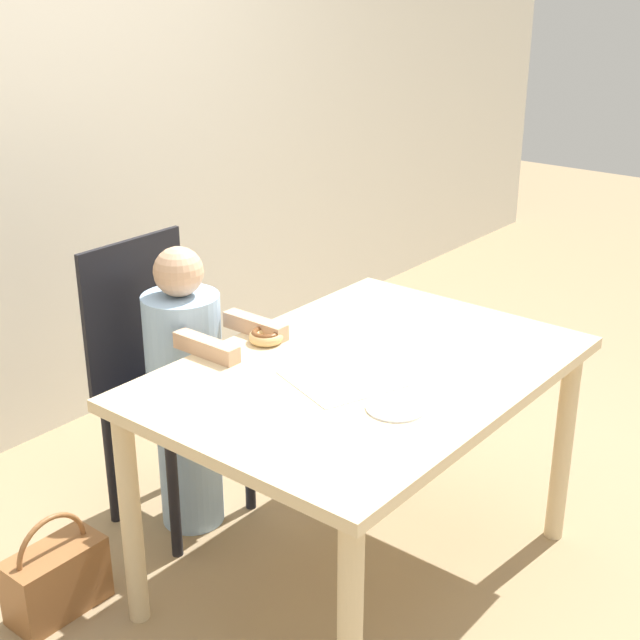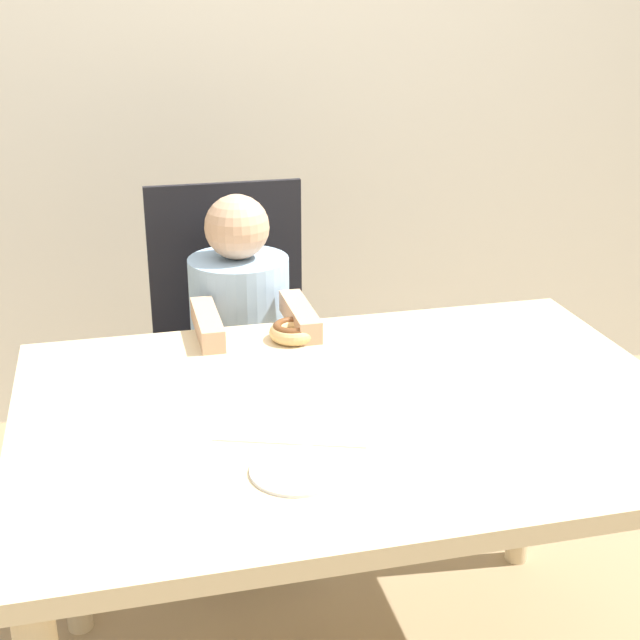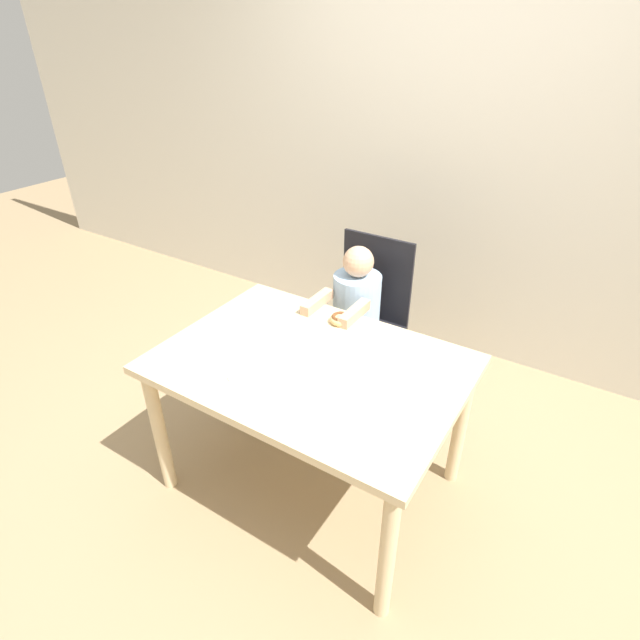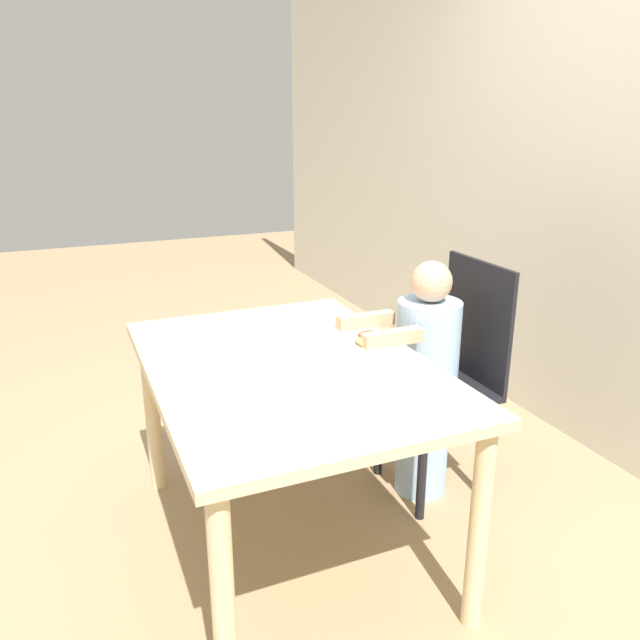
% 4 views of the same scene
% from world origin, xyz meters
% --- Properties ---
extents(ground_plane, '(12.00, 12.00, 0.00)m').
position_xyz_m(ground_plane, '(0.00, 0.00, 0.00)').
color(ground_plane, '#997F5B').
extents(dining_table, '(1.25, 0.89, 0.72)m').
position_xyz_m(dining_table, '(0.00, 0.00, 0.63)').
color(dining_table, beige).
rests_on(dining_table, ground_plane).
extents(chair, '(0.41, 0.38, 0.96)m').
position_xyz_m(chair, '(-0.12, 0.74, 0.50)').
color(chair, black).
rests_on(chair, ground_plane).
extents(child_figure, '(0.26, 0.46, 0.98)m').
position_xyz_m(child_figure, '(-0.12, 0.62, 0.49)').
color(child_figure, '#99BCE0').
rests_on(child_figure, ground_plane).
extents(donut, '(0.10, 0.10, 0.04)m').
position_xyz_m(donut, '(-0.05, 0.33, 0.74)').
color(donut, '#DBB270').
rests_on(donut, dining_table).
extents(napkin, '(0.34, 0.34, 0.00)m').
position_xyz_m(napkin, '(-0.11, 0.00, 0.72)').
color(napkin, white).
rests_on(napkin, dining_table).
extents(handbag, '(0.29, 0.14, 0.33)m').
position_xyz_m(handbag, '(-0.69, 0.59, 0.11)').
color(handbag, brown).
rests_on(handbag, ground_plane).
extents(plate, '(0.16, 0.16, 0.01)m').
position_xyz_m(plate, '(-0.16, -0.22, 0.72)').
color(plate, white).
rests_on(plate, dining_table).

